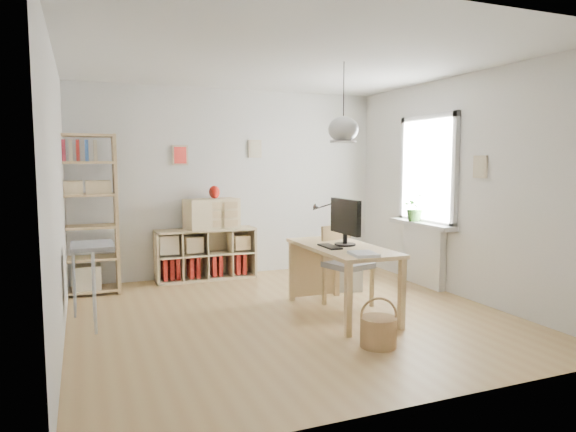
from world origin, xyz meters
name	(u,v)px	position (x,y,z in m)	size (l,w,h in m)	color
ground	(290,315)	(0.00, 0.00, 0.00)	(4.50, 4.50, 0.00)	tan
room_shell	(343,129)	(0.55, -0.15, 2.00)	(4.50, 4.50, 4.50)	silver
window_unit	(428,170)	(2.23, 0.60, 1.55)	(0.07, 1.16, 1.46)	white
radiator	(424,256)	(2.19, 0.60, 0.40)	(0.10, 0.80, 0.80)	silver
windowsill	(421,224)	(2.14, 0.60, 0.83)	(0.22, 1.20, 0.06)	silver
desk	(342,254)	(0.55, -0.15, 0.66)	(0.70, 1.50, 0.75)	tan
cube_shelf	(204,258)	(-0.47, 2.08, 0.30)	(1.40, 0.38, 0.72)	beige
tall_bookshelf	(83,208)	(-2.04, 1.80, 1.09)	(0.80, 0.38, 2.00)	tan
side_table	(86,262)	(-2.04, 0.35, 0.67)	(0.40, 0.55, 0.85)	#97979A
chair	(344,260)	(0.74, 0.15, 0.52)	(0.55, 0.55, 0.92)	#97979A
wicker_basket	(378,331)	(0.38, -1.18, 0.15)	(0.33, 0.33, 0.45)	#9A7845
storage_chest	(339,274)	(1.05, 0.87, 0.19)	(0.69, 0.74, 0.57)	silver
monitor	(345,219)	(0.60, -0.13, 1.03)	(0.23, 0.58, 0.51)	black
keyboard	(330,247)	(0.38, -0.19, 0.76)	(0.13, 0.36, 0.02)	black
task_lamp	(326,214)	(0.63, 0.41, 1.04)	(0.40, 0.15, 0.42)	black
yarn_ball	(332,232)	(0.68, 0.34, 0.83)	(0.16, 0.16, 0.16)	#440915
paper_tray	(363,254)	(0.47, -0.73, 0.76)	(0.23, 0.29, 0.03)	silver
drawer_chest	(212,214)	(-0.36, 2.04, 0.93)	(0.74, 0.34, 0.42)	beige
red_vase	(214,192)	(-0.31, 2.04, 1.24)	(0.15, 0.15, 0.18)	maroon
potted_plant	(415,208)	(2.12, 0.72, 1.04)	(0.33, 0.29, 0.37)	#39702A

